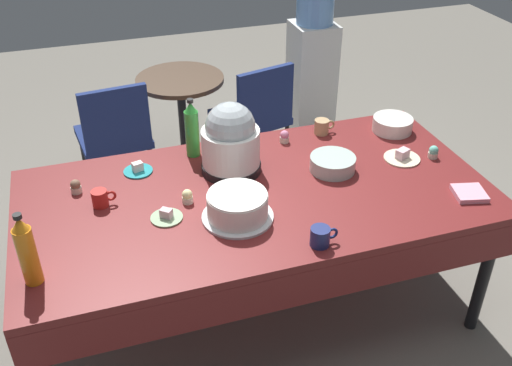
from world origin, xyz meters
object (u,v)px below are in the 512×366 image
(frosted_layer_cake, at_px, (237,206))
(cupcake_mint, at_px, (433,152))
(potluck_table, at_px, (256,203))
(maroon_chair_right, at_px, (255,112))
(dessert_plate_cream, at_px, (402,157))
(soda_bottle_orange_juice, at_px, (27,251))
(coffee_mug_tan, at_px, (322,127))
(soda_bottle_lime_soda, at_px, (192,129))
(cupcake_berry, at_px, (187,197))
(cupcake_rose, at_px, (284,137))
(cupcake_cocoa, at_px, (76,187))
(round_cafe_table, at_px, (182,107))
(maroon_chair_left, at_px, (115,133))
(dessert_plate_teal, at_px, (138,170))
(glass_salad_bowl, at_px, (333,163))
(slow_cooker, at_px, (231,141))
(dessert_plate_sage, at_px, (167,216))
(ceramic_snack_bowl, at_px, (393,124))
(coffee_mug_navy, at_px, (321,236))
(coffee_mug_red, at_px, (101,198))
(water_cooler, at_px, (312,63))

(frosted_layer_cake, bearing_deg, cupcake_mint, 9.72)
(potluck_table, relative_size, maroon_chair_right, 2.59)
(dessert_plate_cream, bearing_deg, soda_bottle_orange_juice, -168.25)
(dessert_plate_cream, xyz_separation_m, coffee_mug_tan, (-0.28, 0.39, 0.03))
(soda_bottle_lime_soda, bearing_deg, cupcake_berry, -106.40)
(cupcake_rose, xyz_separation_m, cupcake_cocoa, (-1.10, -0.15, 0.00))
(potluck_table, relative_size, coffee_mug_tan, 18.63)
(potluck_table, relative_size, cupcake_rose, 32.59)
(soda_bottle_orange_juice, relative_size, round_cafe_table, 0.44)
(cupcake_mint, bearing_deg, maroon_chair_left, 139.66)
(frosted_layer_cake, distance_m, cupcake_cocoa, 0.79)
(dessert_plate_teal, distance_m, soda_bottle_orange_juice, 0.84)
(glass_salad_bowl, bearing_deg, maroon_chair_left, 128.10)
(coffee_mug_tan, distance_m, maroon_chair_left, 1.40)
(soda_bottle_lime_soda, height_order, maroon_chair_left, soda_bottle_lime_soda)
(soda_bottle_lime_soda, distance_m, coffee_mug_tan, 0.73)
(slow_cooker, xyz_separation_m, cupcake_cocoa, (-0.74, 0.04, -0.14))
(dessert_plate_teal, height_order, dessert_plate_sage, dessert_plate_teal)
(potluck_table, height_order, coffee_mug_tan, coffee_mug_tan)
(cupcake_mint, relative_size, cupcake_rose, 1.00)
(dessert_plate_teal, xyz_separation_m, cupcake_cocoa, (-0.30, -0.09, 0.02))
(potluck_table, bearing_deg, soda_bottle_lime_soda, 114.95)
(glass_salad_bowl, xyz_separation_m, maroon_chair_left, (-0.96, 1.23, -0.30))
(dessert_plate_sage, distance_m, soda_bottle_orange_juice, 0.62)
(ceramic_snack_bowl, height_order, maroon_chair_left, maroon_chair_left)
(ceramic_snack_bowl, height_order, cupcake_berry, ceramic_snack_bowl)
(potluck_table, distance_m, soda_bottle_orange_juice, 1.06)
(potluck_table, bearing_deg, coffee_mug_navy, -73.67)
(cupcake_berry, height_order, cupcake_rose, same)
(soda_bottle_lime_soda, distance_m, coffee_mug_navy, 0.95)
(coffee_mug_red, xyz_separation_m, maroon_chair_left, (0.16, 1.19, -0.30))
(cupcake_mint, xyz_separation_m, cupcake_rose, (-0.67, 0.39, 0.00))
(potluck_table, bearing_deg, coffee_mug_tan, 40.05)
(dessert_plate_sage, relative_size, coffee_mug_tan, 1.21)
(dessert_plate_cream, distance_m, cupcake_berry, 1.13)
(coffee_mug_red, height_order, water_cooler, water_cooler)
(cupcake_mint, bearing_deg, round_cafe_table, 123.99)
(soda_bottle_orange_juice, xyz_separation_m, soda_bottle_lime_soda, (0.79, 0.75, -0.00))
(dessert_plate_cream, bearing_deg, maroon_chair_right, 107.29)
(frosted_layer_cake, relative_size, maroon_chair_right, 0.37)
(coffee_mug_tan, relative_size, water_cooler, 0.10)
(maroon_chair_right, bearing_deg, cupcake_berry, -120.00)
(cupcake_mint, distance_m, maroon_chair_left, 2.00)
(slow_cooker, height_order, water_cooler, water_cooler)
(coffee_mug_tan, distance_m, maroon_chair_right, 0.92)
(frosted_layer_cake, height_order, slow_cooker, slow_cooker)
(coffee_mug_navy, height_order, maroon_chair_right, maroon_chair_right)
(ceramic_snack_bowl, relative_size, maroon_chair_right, 0.26)
(cupcake_cocoa, distance_m, coffee_mug_red, 0.18)
(cupcake_mint, relative_size, soda_bottle_orange_juice, 0.21)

